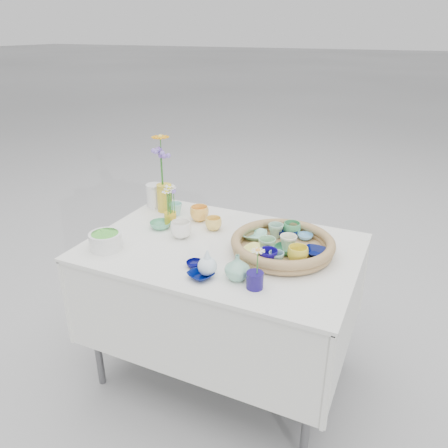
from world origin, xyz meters
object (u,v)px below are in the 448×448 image
at_px(bud_vase_seafoam, 237,267).
at_px(tall_vase_yellow, 165,198).
at_px(display_table, 222,370).
at_px(wicker_tray, 283,245).

distance_m(bud_vase_seafoam, tall_vase_yellow, 0.83).
height_order(display_table, wicker_tray, wicker_tray).
height_order(display_table, tall_vase_yellow, tall_vase_yellow).
bearing_deg(tall_vase_yellow, wicker_tray, -15.59).
xyz_separation_m(display_table, tall_vase_yellow, (-0.48, 0.26, 0.84)).
relative_size(wicker_tray, tall_vase_yellow, 3.05).
distance_m(display_table, bud_vase_seafoam, 0.87).
bearing_deg(wicker_tray, bud_vase_seafoam, -108.71).
distance_m(display_table, wicker_tray, 0.85).
bearing_deg(display_table, wicker_tray, 10.12).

